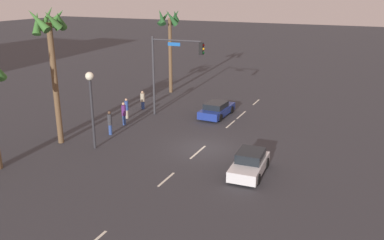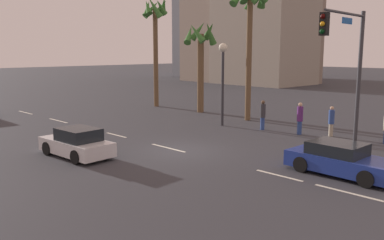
# 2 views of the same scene
# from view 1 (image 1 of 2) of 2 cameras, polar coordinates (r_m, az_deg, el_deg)

# --- Properties ---
(ground_plane) EXTENTS (220.00, 220.00, 0.00)m
(ground_plane) POSITION_cam_1_polar(r_m,az_deg,el_deg) (28.29, 1.52, -3.96)
(ground_plane) COLOR #333338
(lane_stripe_2) EXTENTS (1.96, 0.14, 0.01)m
(lane_stripe_2) POSITION_cam_1_polar(r_m,az_deg,el_deg) (23.85, -3.64, -8.32)
(lane_stripe_2) COLOR silver
(lane_stripe_2) RESTS_ON ground_plane
(lane_stripe_3) EXTENTS (2.50, 0.14, 0.01)m
(lane_stripe_3) POSITION_cam_1_polar(r_m,az_deg,el_deg) (27.59, 0.85, -4.53)
(lane_stripe_3) COLOR silver
(lane_stripe_3) RESTS_ON ground_plane
(lane_stripe_4) EXTENTS (2.12, 0.14, 0.01)m
(lane_stripe_4) POSITION_cam_1_polar(r_m,az_deg,el_deg) (33.36, 5.44, -0.58)
(lane_stripe_4) COLOR silver
(lane_stripe_4) RESTS_ON ground_plane
(lane_stripe_5) EXTENTS (2.45, 0.14, 0.01)m
(lane_stripe_5) POSITION_cam_1_polar(r_m,az_deg,el_deg) (35.90, 6.93, 0.71)
(lane_stripe_5) COLOR silver
(lane_stripe_5) RESTS_ON ground_plane
(lane_stripe_6) EXTENTS (2.15, 0.14, 0.01)m
(lane_stripe_6) POSITION_cam_1_polar(r_m,az_deg,el_deg) (40.21, 9.00, 2.49)
(lane_stripe_6) COLOR silver
(lane_stripe_6) RESTS_ON ground_plane
(car_0) EXTENTS (4.33, 2.01, 1.27)m
(car_0) POSITION_cam_1_polar(r_m,az_deg,el_deg) (35.27, 3.48, 1.50)
(car_0) COLOR navy
(car_0) RESTS_ON ground_plane
(car_1) EXTENTS (4.00, 1.98, 1.36)m
(car_1) POSITION_cam_1_polar(r_m,az_deg,el_deg) (24.57, 8.08, -6.07)
(car_1) COLOR silver
(car_1) RESTS_ON ground_plane
(traffic_signal) EXTENTS (0.52, 4.72, 6.79)m
(traffic_signal) POSITION_cam_1_polar(r_m,az_deg,el_deg) (34.41, -3.24, 7.86)
(traffic_signal) COLOR #38383D
(traffic_signal) RESTS_ON ground_plane
(streetlamp) EXTENTS (0.56, 0.56, 5.36)m
(streetlamp) POSITION_cam_1_polar(r_m,az_deg,el_deg) (27.92, -14.00, 3.46)
(streetlamp) COLOR #2D2D33
(streetlamp) RESTS_ON ground_plane
(pedestrian_0) EXTENTS (0.46, 0.46, 1.75)m
(pedestrian_0) POSITION_cam_1_polar(r_m,az_deg,el_deg) (34.92, -9.17, 1.69)
(pedestrian_0) COLOR #B2A58C
(pedestrian_0) RESTS_ON ground_plane
(pedestrian_1) EXTENTS (0.49, 0.49, 1.89)m
(pedestrian_1) POSITION_cam_1_polar(r_m,az_deg,el_deg) (33.23, -9.55, 0.97)
(pedestrian_1) COLOR #2D478C
(pedestrian_1) RESTS_ON ground_plane
(pedestrian_2) EXTENTS (0.35, 0.35, 1.85)m
(pedestrian_2) POSITION_cam_1_polar(r_m,az_deg,el_deg) (31.18, -11.46, -0.31)
(pedestrian_2) COLOR #2D478C
(pedestrian_2) RESTS_ON ground_plane
(pedestrian_3) EXTENTS (0.41, 0.41, 1.71)m
(pedestrian_3) POSITION_cam_1_polar(r_m,az_deg,el_deg) (37.48, -6.94, 2.85)
(pedestrian_3) COLOR #2D478C
(pedestrian_3) RESTS_ON ground_plane
(palm_tree_1) EXTENTS (2.67, 2.69, 8.74)m
(palm_tree_1) POSITION_cam_1_polar(r_m,az_deg,el_deg) (42.64, -3.21, 12.70)
(palm_tree_1) COLOR brown
(palm_tree_1) RESTS_ON ground_plane
(palm_tree_2) EXTENTS (2.50, 2.63, 9.55)m
(palm_tree_2) POSITION_cam_1_polar(r_m,az_deg,el_deg) (29.13, -19.28, 10.49)
(palm_tree_2) COLOR brown
(palm_tree_2) RESTS_ON ground_plane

